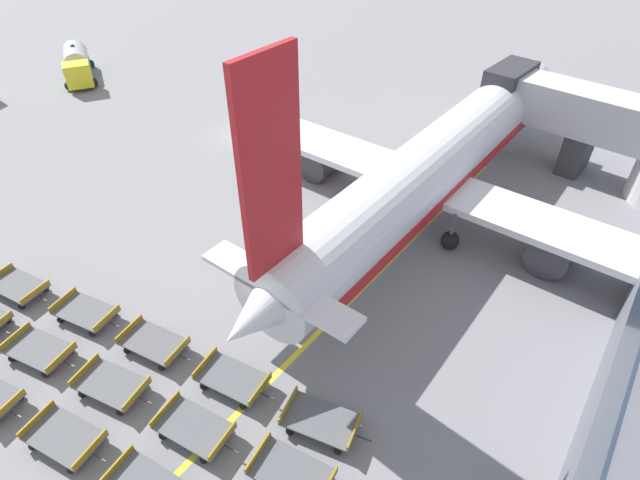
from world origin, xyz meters
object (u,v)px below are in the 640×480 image
object	(u,v)px
baggage_dolly_row_mid_a_col_b	(39,350)
baggage_dolly_row_mid_b_col_a	(18,286)
baggage_dolly_row_mid_a_col_e	(292,473)
baggage_dolly_row_mid_b_col_e	(321,421)
baggage_dolly_row_mid_a_col_c	(111,385)
baggage_dolly_row_mid_b_col_b	(86,312)
baggage_dolly_row_near_col_c	(65,437)
baggage_dolly_row_mid_b_col_d	(232,379)
fuel_tanker_secondary	(77,65)
baggage_dolly_row_mid_a_col_d	(194,428)
airplane	(432,167)
baggage_dolly_row_mid_b_col_c	(154,343)

from	to	relation	value
baggage_dolly_row_mid_a_col_b	baggage_dolly_row_mid_b_col_a	size ratio (longest dim) A/B	1.00
baggage_dolly_row_mid_a_col_e	baggage_dolly_row_mid_b_col_e	bearing A→B (deg)	99.34
baggage_dolly_row_mid_a_col_b	baggage_dolly_row_mid_a_col_c	world-z (taller)	same
baggage_dolly_row_mid_b_col_e	baggage_dolly_row_mid_a_col_c	bearing A→B (deg)	-154.37
baggage_dolly_row_mid_b_col_a	baggage_dolly_row_mid_b_col_b	xyz separation A→B (m)	(4.69, 1.07, 0.00)
baggage_dolly_row_mid_b_col_e	baggage_dolly_row_mid_b_col_a	bearing A→B (deg)	-169.69
baggage_dolly_row_near_col_c	baggage_dolly_row_mid_b_col_d	size ratio (longest dim) A/B	1.00
baggage_dolly_row_near_col_c	baggage_dolly_row_mid_b_col_a	size ratio (longest dim) A/B	1.00
fuel_tanker_secondary	baggage_dolly_row_mid_b_col_b	xyz separation A→B (m)	(30.71, -19.64, -0.83)
baggage_dolly_row_mid_a_col_e	baggage_dolly_row_mid_b_col_a	xyz separation A→B (m)	(-18.56, -0.84, 0.00)
baggage_dolly_row_mid_a_col_b	baggage_dolly_row_mid_a_col_e	bearing A→B (deg)	10.65
baggage_dolly_row_mid_b_col_a	baggage_dolly_row_mid_a_col_b	bearing A→B (deg)	-18.46
baggage_dolly_row_mid_a_col_c	fuel_tanker_secondary	bearing A→B (deg)	148.78
baggage_dolly_row_mid_a_col_c	baggage_dolly_row_mid_b_col_e	bearing A→B (deg)	25.63
baggage_dolly_row_mid_a_col_d	baggage_dolly_row_mid_b_col_b	world-z (taller)	same
airplane	baggage_dolly_row_mid_a_col_d	world-z (taller)	airplane
baggage_dolly_row_mid_b_col_d	baggage_dolly_row_mid_b_col_e	distance (m)	4.53
fuel_tanker_secondary	baggage_dolly_row_mid_b_col_a	size ratio (longest dim) A/B	2.10
baggage_dolly_row_mid_b_col_c	baggage_dolly_row_mid_b_col_d	size ratio (longest dim) A/B	1.00
airplane	baggage_dolly_row_mid_b_col_e	xyz separation A→B (m)	(3.74, -17.05, -2.90)
baggage_dolly_row_mid_a_col_c	baggage_dolly_row_mid_b_col_d	xyz separation A→B (m)	(4.15, 3.46, 0.00)
airplane	baggage_dolly_row_mid_b_col_b	xyz separation A→B (m)	(-9.73, -19.28, -2.90)
fuel_tanker_secondary	baggage_dolly_row_mid_b_col_d	world-z (taller)	fuel_tanker_secondary
airplane	baggage_dolly_row_mid_b_col_b	world-z (taller)	airplane
airplane	baggage_dolly_row_mid_b_col_d	world-z (taller)	airplane
airplane	baggage_dolly_row_mid_b_col_a	size ratio (longest dim) A/B	9.38
baggage_dolly_row_mid_b_col_d	airplane	bearing A→B (deg)	87.60
baggage_dolly_row_mid_a_col_b	baggage_dolly_row_mid_a_col_d	xyz separation A→B (m)	(9.02, 1.61, 0.00)
baggage_dolly_row_mid_a_col_c	baggage_dolly_row_mid_b_col_a	bearing A→B (deg)	174.97
airplane	baggage_dolly_row_mid_b_col_d	xyz separation A→B (m)	(-0.74, -17.73, -2.90)
baggage_dolly_row_mid_b_col_a	baggage_dolly_row_mid_b_col_c	world-z (taller)	same
baggage_dolly_row_near_col_c	baggage_dolly_row_mid_b_col_e	size ratio (longest dim) A/B	1.00
airplane	baggage_dolly_row_mid_a_col_d	bearing A→B (deg)	-90.92
fuel_tanker_secondary	baggage_dolly_row_mid_b_col_c	distance (m)	39.93
baggage_dolly_row_mid_a_col_c	baggage_dolly_row_mid_b_col_e	size ratio (longest dim) A/B	1.00
baggage_dolly_row_mid_a_col_d	baggage_dolly_row_mid_a_col_e	xyz separation A→B (m)	(4.47, 0.92, 0.00)
airplane	baggage_dolly_row_mid_a_col_b	size ratio (longest dim) A/B	9.35
baggage_dolly_row_mid_a_col_e	baggage_dolly_row_mid_b_col_a	world-z (taller)	same
baggage_dolly_row_mid_a_col_c	baggage_dolly_row_mid_b_col_c	xyz separation A→B (m)	(-0.37, 2.68, 0.00)
fuel_tanker_secondary	baggage_dolly_row_mid_b_col_b	world-z (taller)	fuel_tanker_secondary
airplane	baggage_dolly_row_mid_a_col_b	world-z (taller)	airplane
baggage_dolly_row_mid_a_col_e	fuel_tanker_secondary	bearing A→B (deg)	155.98
baggage_dolly_row_mid_a_col_b	baggage_dolly_row_mid_b_col_c	world-z (taller)	same
baggage_dolly_row_mid_a_col_c	baggage_dolly_row_mid_b_col_b	bearing A→B (deg)	158.48
baggage_dolly_row_mid_a_col_e	baggage_dolly_row_near_col_c	bearing A→B (deg)	-152.63
baggage_dolly_row_mid_a_col_d	baggage_dolly_row_mid_b_col_d	size ratio (longest dim) A/B	1.00
airplane	baggage_dolly_row_near_col_c	xyz separation A→B (m)	(-4.28, -23.87, -2.90)
baggage_dolly_row_mid_a_col_c	baggage_dolly_row_mid_b_col_d	world-z (taller)	same
baggage_dolly_row_mid_b_col_c	baggage_dolly_row_mid_a_col_c	bearing A→B (deg)	-82.09
baggage_dolly_row_mid_b_col_b	baggage_dolly_row_mid_a_col_d	bearing A→B (deg)	-6.97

